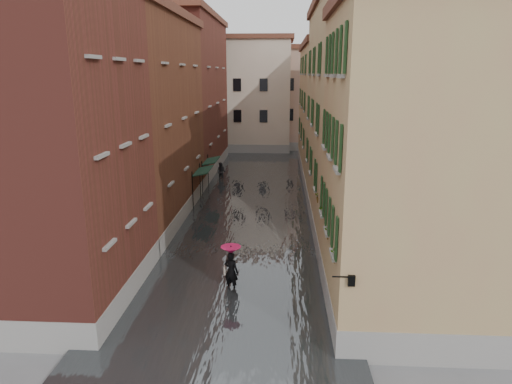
# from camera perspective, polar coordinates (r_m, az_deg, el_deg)

# --- Properties ---
(ground) EXTENTS (120.00, 120.00, 0.00)m
(ground) POSITION_cam_1_polar(r_m,az_deg,el_deg) (21.47, -2.77, -10.97)
(ground) COLOR #5F5F62
(ground) RESTS_ON ground
(floodwater) EXTENTS (10.00, 60.00, 0.20)m
(floodwater) POSITION_cam_1_polar(r_m,az_deg,el_deg) (33.59, -0.49, -1.21)
(floodwater) COLOR #3E4244
(floodwater) RESTS_ON ground
(building_left_near) EXTENTS (6.00, 8.00, 13.00)m
(building_left_near) POSITION_cam_1_polar(r_m,az_deg,el_deg) (19.70, -24.45, 5.24)
(building_left_near) COLOR brown
(building_left_near) RESTS_ON ground
(building_left_mid) EXTENTS (6.00, 14.00, 12.50)m
(building_left_mid) POSITION_cam_1_polar(r_m,az_deg,el_deg) (29.83, -14.72, 8.35)
(building_left_mid) COLOR brown
(building_left_mid) RESTS_ON ground
(building_left_far) EXTENTS (6.00, 16.00, 14.00)m
(building_left_far) POSITION_cam_1_polar(r_m,az_deg,el_deg) (44.26, -8.83, 11.52)
(building_left_far) COLOR brown
(building_left_far) RESTS_ON ground
(building_right_near) EXTENTS (6.00, 8.00, 11.50)m
(building_right_near) POSITION_cam_1_polar(r_m,az_deg,el_deg) (18.27, 18.72, 2.74)
(building_right_near) COLOR #A87B57
(building_right_near) RESTS_ON ground
(building_right_mid) EXTENTS (6.00, 14.00, 13.00)m
(building_right_mid) POSITION_cam_1_polar(r_m,az_deg,el_deg) (28.80, 13.15, 8.73)
(building_right_mid) COLOR tan
(building_right_mid) RESTS_ON ground
(building_right_far) EXTENTS (6.00, 16.00, 11.50)m
(building_right_far) POSITION_cam_1_polar(r_m,az_deg,el_deg) (43.67, 9.79, 9.80)
(building_right_far) COLOR #A87B57
(building_right_far) RESTS_ON ground
(building_end_cream) EXTENTS (12.00, 9.00, 13.00)m
(building_end_cream) POSITION_cam_1_polar(r_m,az_deg,el_deg) (57.54, -1.91, 11.86)
(building_end_cream) COLOR beige
(building_end_cream) RESTS_ON ground
(building_end_pink) EXTENTS (10.00, 9.00, 12.00)m
(building_end_pink) POSITION_cam_1_polar(r_m,az_deg,el_deg) (59.47, 7.11, 11.37)
(building_end_pink) COLOR tan
(building_end_pink) RESTS_ON ground
(awning_near) EXTENTS (1.09, 2.99, 2.80)m
(awning_near) POSITION_cam_1_polar(r_m,az_deg,el_deg) (32.69, -6.70, 2.52)
(awning_near) COLOR black
(awning_near) RESTS_ON ground
(awning_far) EXTENTS (1.09, 2.93, 2.80)m
(awning_far) POSITION_cam_1_polar(r_m,az_deg,el_deg) (36.43, -5.68, 3.79)
(awning_far) COLOR black
(awning_far) RESTS_ON ground
(wall_lantern) EXTENTS (0.71, 0.22, 0.35)m
(wall_lantern) POSITION_cam_1_polar(r_m,az_deg,el_deg) (14.82, 11.75, -10.70)
(wall_lantern) COLOR black
(wall_lantern) RESTS_ON ground
(window_planters) EXTENTS (0.59, 8.44, 0.84)m
(window_planters) POSITION_cam_1_polar(r_m,az_deg,el_deg) (19.52, 9.01, -2.72)
(window_planters) COLOR brown
(window_planters) RESTS_ON ground
(pedestrian_main) EXTENTS (0.90, 0.90, 2.06)m
(pedestrian_main) POSITION_cam_1_polar(r_m,az_deg,el_deg) (20.05, -3.13, -9.09)
(pedestrian_main) COLOR black
(pedestrian_main) RESTS_ON ground
(pedestrian_far) EXTENTS (0.97, 0.86, 1.67)m
(pedestrian_far) POSITION_cam_1_polar(r_m,az_deg,el_deg) (40.42, -4.38, 2.54)
(pedestrian_far) COLOR black
(pedestrian_far) RESTS_ON ground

